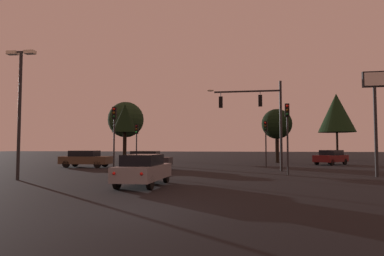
{
  "coord_description": "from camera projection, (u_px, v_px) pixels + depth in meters",
  "views": [
    {
      "loc": [
        2.85,
        -9.57,
        1.92
      ],
      "look_at": [
        -0.49,
        15.18,
        3.3
      ],
      "focal_mm": 30.87,
      "sensor_mm": 36.0,
      "label": 1
    }
  ],
  "objects": [
    {
      "name": "traffic_light_corner_right",
      "position": [
        114.0,
        126.0,
        24.44
      ],
      "size": [
        0.31,
        0.36,
        4.84
      ],
      "color": "#232326",
      "rests_on": "ground"
    },
    {
      "name": "car_nearside_lane",
      "position": [
        143.0,
        169.0,
        16.04
      ],
      "size": [
        1.9,
        4.47,
        1.52
      ],
      "color": "gray",
      "rests_on": "ground"
    },
    {
      "name": "store_sign_illuminated",
      "position": [
        375.0,
        99.0,
        20.85
      ],
      "size": [
        1.41,
        0.33,
        6.67
      ],
      "color": "#232326",
      "rests_on": "ground"
    },
    {
      "name": "tree_right_cluster",
      "position": [
        125.0,
        119.0,
        37.97
      ],
      "size": [
        2.92,
        2.92,
        6.79
      ],
      "color": "black",
      "rests_on": "ground"
    },
    {
      "name": "parking_lot_lamp_post",
      "position": [
        20.0,
        97.0,
        18.96
      ],
      "size": [
        1.7,
        0.36,
        7.45
      ],
      "color": "#232326",
      "rests_on": "ground"
    },
    {
      "name": "tree_behind_sign",
      "position": [
        277.0,
        124.0,
        38.46
      ],
      "size": [
        3.5,
        3.5,
        6.27
      ],
      "color": "black",
      "rests_on": "ground"
    },
    {
      "name": "tree_left_far",
      "position": [
        126.0,
        120.0,
        50.38
      ],
      "size": [
        5.43,
        5.43,
        8.7
      ],
      "color": "black",
      "rests_on": "ground"
    },
    {
      "name": "tree_center_horizon",
      "position": [
        336.0,
        113.0,
        46.16
      ],
      "size": [
        5.03,
        5.03,
        9.32
      ],
      "color": "black",
      "rests_on": "ground"
    },
    {
      "name": "ground_plane",
      "position": [
        209.0,
        165.0,
        33.98
      ],
      "size": [
        168.0,
        168.0,
        0.0
      ],
      "primitive_type": "plane",
      "color": "black",
      "rests_on": "ground"
    },
    {
      "name": "traffic_signal_mast_arm",
      "position": [
        260.0,
        111.0,
        25.86
      ],
      "size": [
        5.84,
        0.47,
        7.01
      ],
      "color": "#232326",
      "rests_on": "ground"
    },
    {
      "name": "traffic_light_corner_left",
      "position": [
        266.0,
        134.0,
        30.93
      ],
      "size": [
        0.37,
        0.39,
        4.28
      ],
      "color": "#232326",
      "rests_on": "ground"
    },
    {
      "name": "car_far_lane",
      "position": [
        331.0,
        157.0,
        34.08
      ],
      "size": [
        4.04,
        4.13,
        1.52
      ],
      "color": "#4C0F0F",
      "rests_on": "ground"
    },
    {
      "name": "traffic_light_median",
      "position": [
        136.0,
        137.0,
        30.96
      ],
      "size": [
        0.32,
        0.36,
        3.97
      ],
      "color": "#232326",
      "rests_on": "ground"
    },
    {
      "name": "car_crossing_left",
      "position": [
        86.0,
        159.0,
        30.05
      ],
      "size": [
        4.56,
        1.87,
        1.52
      ],
      "color": "#473828",
      "rests_on": "ground"
    },
    {
      "name": "traffic_light_far_side",
      "position": [
        287.0,
        125.0,
        22.27
      ],
      "size": [
        0.32,
        0.36,
        4.81
      ],
      "color": "#232326",
      "rests_on": "ground"
    },
    {
      "name": "car_crossing_right",
      "position": [
        147.0,
        160.0,
        27.52
      ],
      "size": [
        4.09,
        1.85,
        1.52
      ],
      "color": "#232328",
      "rests_on": "ground"
    }
  ]
}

